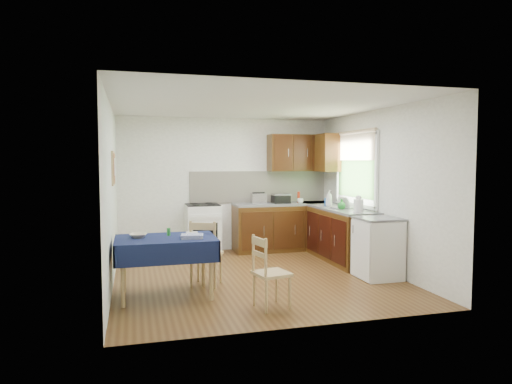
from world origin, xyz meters
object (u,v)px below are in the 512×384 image
object	(u,v)px
chair_far	(205,251)
toaster	(259,198)
chair_near	(268,270)
dish_rack	(344,207)
kettle	(359,204)
dining_table	(166,246)
sandwich_press	(281,198)

from	to	relation	value
chair_far	toaster	world-z (taller)	toaster
chair_near	dish_rack	bearing A→B (deg)	-55.44
kettle	dining_table	bearing A→B (deg)	-166.20
chair_near	dish_rack	distance (m)	2.88
toaster	dish_rack	bearing A→B (deg)	-24.42
sandwich_press	kettle	distance (m)	1.84
chair_far	toaster	size ratio (longest dim) A/B	3.23
dish_rack	dining_table	bearing A→B (deg)	-161.32
dining_table	sandwich_press	bearing A→B (deg)	64.86
dining_table	chair_far	xyz separation A→B (m)	(0.55, 0.32, -0.16)
chair_far	dish_rack	distance (m)	2.72
dining_table	chair_near	bearing A→B (deg)	-16.92
dining_table	kettle	distance (m)	3.16
dining_table	sandwich_press	distance (m)	3.38
dining_table	toaster	xyz separation A→B (m)	(1.88, 2.45, 0.36)
chair_near	sandwich_press	distance (m)	3.48
dish_rack	kettle	world-z (taller)	kettle
kettle	toaster	bearing A→B (deg)	124.53
dining_table	kettle	bearing A→B (deg)	32.23
chair_far	toaster	bearing A→B (deg)	-97.42
sandwich_press	chair_near	bearing A→B (deg)	-122.32
chair_far	dish_rack	size ratio (longest dim) A/B	2.18
toaster	kettle	world-z (taller)	kettle
dish_rack	kettle	size ratio (longest dim) A/B	1.59
chair_far	toaster	distance (m)	2.57
toaster	kettle	xyz separation A→B (m)	(1.17, -1.70, 0.02)
chair_near	toaster	distance (m)	3.37
toaster	kettle	bearing A→B (deg)	-34.95
chair_near	sandwich_press	bearing A→B (deg)	-32.66
dish_rack	chair_near	bearing A→B (deg)	-137.41
dining_table	toaster	world-z (taller)	toaster
dining_table	chair_near	xyz separation A→B (m)	(1.11, -0.78, -0.19)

